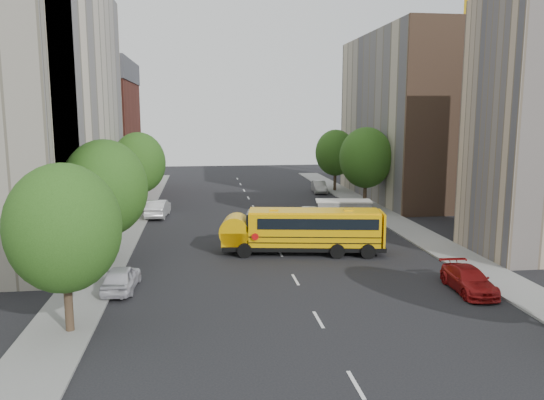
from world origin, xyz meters
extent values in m
plane|color=black|center=(0.00, 0.00, 0.00)|extent=(120.00, 120.00, 0.00)
cube|color=slate|center=(-11.50, 5.00, 0.06)|extent=(3.00, 80.00, 0.12)
cube|color=slate|center=(11.50, 5.00, 0.06)|extent=(3.00, 80.00, 0.12)
cube|color=silver|center=(0.00, 10.00, 0.01)|extent=(0.15, 64.00, 0.01)
cube|color=beige|center=(-18.00, 6.00, 10.00)|extent=(10.00, 26.00, 20.00)
cube|color=maroon|center=(-18.00, 28.00, 6.50)|extent=(10.00, 15.00, 13.00)
cube|color=#B2A68A|center=(18.00, 20.00, 9.00)|extent=(10.00, 22.00, 18.00)
cube|color=brown|center=(18.00, 9.00, 9.00)|extent=(10.10, 0.30, 18.00)
cylinder|color=yellow|center=(28.00, 28.00, 17.50)|extent=(1.00, 1.00, 35.00)
cylinder|color=#38281C|center=(-11.00, -14.00, 1.35)|extent=(0.36, 0.36, 2.70)
ellipsoid|color=#1F4412|center=(-11.00, -14.00, 4.65)|extent=(4.80, 4.80, 5.52)
cylinder|color=#38281C|center=(-11.00, -4.00, 1.44)|extent=(0.36, 0.36, 2.88)
ellipsoid|color=#1F4412|center=(-11.00, -4.00, 4.96)|extent=(5.12, 5.12, 5.89)
cylinder|color=#38281C|center=(-11.00, 14.00, 1.40)|extent=(0.36, 0.36, 2.81)
ellipsoid|color=#1F4412|center=(-11.00, 14.00, 4.84)|extent=(4.99, 4.99, 5.74)
cylinder|color=#38281C|center=(11.00, 14.00, 1.48)|extent=(0.36, 0.36, 2.95)
ellipsoid|color=#1F4412|center=(11.00, 14.00, 5.08)|extent=(5.25, 5.25, 6.04)
cylinder|color=#38281C|center=(11.00, 26.00, 1.37)|extent=(0.36, 0.36, 2.74)
ellipsoid|color=#1F4412|center=(11.00, 26.00, 4.71)|extent=(4.86, 4.86, 5.59)
cube|color=black|center=(1.56, -2.33, 0.53)|extent=(11.09, 4.17, 0.29)
cube|color=#EDA904|center=(2.23, -2.44, 1.79)|extent=(8.98, 3.78, 2.22)
cube|color=#EDA904|center=(-2.83, -1.62, 1.11)|extent=(2.07, 2.47, 0.97)
cube|color=black|center=(-1.83, -1.78, 2.27)|extent=(0.83, 2.27, 1.16)
cube|color=#EDA904|center=(2.23, -2.44, 2.92)|extent=(8.95, 3.59, 0.14)
cube|color=black|center=(2.42, -2.47, 2.27)|extent=(8.22, 3.71, 0.73)
cube|color=black|center=(2.23, -2.44, 1.02)|extent=(8.99, 3.84, 0.06)
cube|color=black|center=(2.23, -2.44, 1.40)|extent=(8.99, 3.84, 0.06)
cube|color=#EDA904|center=(6.57, -3.14, 1.79)|extent=(0.53, 2.41, 2.22)
cube|color=#EDA904|center=(-0.35, -2.02, 3.02)|extent=(0.67, 0.67, 0.10)
cube|color=#EDA904|center=(4.42, -2.80, 3.02)|extent=(0.67, 0.67, 0.10)
cylinder|color=#EDA904|center=(-2.83, -1.62, 1.60)|extent=(2.36, 2.52, 2.03)
cylinder|color=red|center=(-1.71, -3.13, 1.45)|extent=(0.48, 0.12, 0.48)
cylinder|color=black|center=(-2.36, -2.92, 0.48)|extent=(1.00, 0.44, 0.97)
cylinder|color=black|center=(-1.97, -0.54, 0.48)|extent=(1.00, 0.44, 0.97)
cylinder|color=black|center=(3.46, -3.87, 0.48)|extent=(1.00, 0.44, 0.97)
cylinder|color=black|center=(3.85, -1.48, 0.48)|extent=(1.00, 0.44, 0.97)
cylinder|color=black|center=(5.37, -4.18, 0.48)|extent=(1.00, 0.44, 0.97)
cylinder|color=black|center=(5.76, -1.79, 0.48)|extent=(1.00, 0.44, 0.97)
cube|color=black|center=(5.80, 4.94, 0.47)|extent=(5.84, 2.75, 0.28)
cube|color=white|center=(6.26, 4.86, 1.45)|extent=(4.53, 2.45, 1.68)
cube|color=white|center=(3.77, 5.27, 1.17)|extent=(1.58, 1.96, 1.12)
cube|color=silver|center=(6.26, 4.86, 2.34)|extent=(4.73, 2.57, 0.11)
cylinder|color=black|center=(3.62, 4.34, 0.39)|extent=(0.81, 0.36, 0.79)
cylinder|color=black|center=(3.92, 6.19, 0.39)|extent=(0.81, 0.36, 0.79)
cylinder|color=black|center=(5.83, 3.98, 0.39)|extent=(0.81, 0.36, 0.79)
cylinder|color=black|center=(6.13, 5.83, 0.39)|extent=(0.81, 0.36, 0.79)
cylinder|color=black|center=(7.86, 3.65, 0.39)|extent=(0.81, 0.36, 0.79)
cylinder|color=black|center=(8.16, 5.50, 0.39)|extent=(0.81, 0.36, 0.79)
imported|color=silver|center=(-9.60, -8.56, 0.69)|extent=(1.88, 4.14, 1.38)
imported|color=silver|center=(-9.23, 12.15, 0.80)|extent=(2.12, 5.00, 1.60)
imported|color=maroon|center=(8.80, -11.22, 0.65)|extent=(2.04, 4.54, 1.29)
imported|color=gray|center=(8.80, 24.95, 0.70)|extent=(1.80, 4.35, 1.40)
camera|label=1|loc=(-5.22, -36.73, 9.40)|focal=35.00mm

